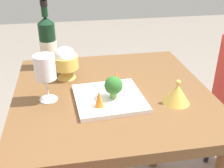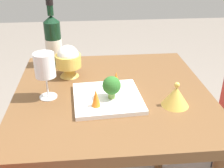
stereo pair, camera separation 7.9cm
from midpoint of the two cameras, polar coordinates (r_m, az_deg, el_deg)
dining_table at (r=1.17m, az=1.95°, el=-5.95°), size 0.77×0.77×0.75m
wine_bottle at (r=1.33m, az=-10.23°, el=8.66°), size 0.08×0.08×0.31m
wine_glass at (r=1.03m, az=-11.46°, el=3.52°), size 0.08×0.08×0.18m
rice_bowl at (r=1.22m, az=-7.07°, el=4.76°), size 0.11×0.11×0.14m
rice_bowl_lid at (r=1.04m, az=15.05°, el=-2.44°), size 0.10×0.10×0.09m
serving_plate at (r=1.05m, az=1.22°, el=-2.91°), size 0.27×0.27×0.02m
broccoli_floret at (r=1.01m, az=2.17°, el=-0.44°), size 0.07×0.07×0.09m
carrot_garnish_left at (r=1.09m, az=2.95°, el=0.75°), size 0.03×0.03×0.07m
carrot_garnish_right at (r=0.97m, az=-0.97°, el=-2.90°), size 0.03×0.03×0.06m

